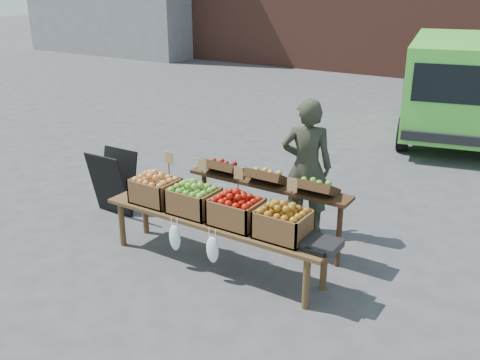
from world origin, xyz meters
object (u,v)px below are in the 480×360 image
Objects in this scene: crate_red_apples at (236,212)px; vendor at (306,167)px; crate_russet_pears at (194,201)px; chalkboard_sign at (113,182)px; crate_golden_apples at (155,191)px; delivery_van at (458,89)px; crate_green_apples at (283,224)px; display_bench at (215,242)px; back_table at (267,205)px; weighing_scale at (322,244)px.

vendor is at bearing 83.58° from crate_red_apples.
chalkboard_sign is at bearing 165.53° from crate_russet_pears.
delivery_van is at bearing 75.23° from crate_golden_apples.
crate_green_apples is at bearing 0.00° from crate_red_apples.
chalkboard_sign is 0.32× the size of display_bench.
back_table is at bearing -109.17° from delivery_van.
crate_russet_pears is at bearing -112.59° from delivery_van.
crate_golden_apples is 1.00× the size of crate_russet_pears.
crate_red_apples is at bearing 180.00° from weighing_scale.
delivery_van is 8.59× the size of crate_red_apples.
display_bench is 1.29m from weighing_scale.
crate_red_apples is at bearing 0.00° from crate_golden_apples.
chalkboard_sign is at bearing -126.90° from delivery_van.
back_table is at bearing 93.49° from crate_red_apples.
chalkboard_sign is 3.25m from weighing_scale.
crate_green_apples is (0.82, 0.00, 0.42)m from display_bench.
delivery_van reaches higher than vendor.
chalkboard_sign is 1.74× the size of crate_golden_apples.
crate_golden_apples is at bearing 180.00° from display_bench.
vendor is at bearing 19.07° from chalkboard_sign.
crate_red_apples is 1.00× the size of crate_green_apples.
crate_green_apples is at bearing -103.49° from delivery_van.
delivery_van reaches higher than display_bench.
chalkboard_sign is 2.84m from crate_green_apples.
back_table is at bearing 34.29° from crate_golden_apples.
vendor is 1.34m from crate_red_apples.
weighing_scale is at bearing -35.24° from back_table.
crate_green_apples reaches higher than display_bench.
vendor is at bearing 62.14° from crate_russet_pears.
crate_red_apples is at bearing 0.00° from display_bench.
back_table is at bearing 144.76° from weighing_scale.
delivery_van reaches higher than crate_green_apples.
crate_golden_apples is 2.08m from weighing_scale.
crate_green_apples is (1.10, 0.00, 0.00)m from crate_russet_pears.
delivery_van is 5.55m from vendor.
crate_green_apples is at bearing -10.13° from chalkboard_sign.
chalkboard_sign is (-2.39, -0.89, -0.41)m from vendor.
crate_red_apples reaches higher than weighing_scale.
delivery_van reaches higher than crate_red_apples.
delivery_van is 6.18m from back_table.
weighing_scale is at bearing -99.93° from delivery_van.
crate_russet_pears is 1.00× the size of crate_red_apples.
crate_green_apples reaches higher than weighing_scale.
display_bench is (-0.98, -6.84, -0.68)m from delivery_van.
crate_green_apples is at bearing 180.00° from weighing_scale.
crate_golden_apples is at bearing 22.94° from vendor.
vendor reaches higher than display_bench.
crate_golden_apples is (-1.06, -0.72, 0.19)m from back_table.
crate_red_apples is (0.04, -0.72, 0.19)m from back_table.
crate_golden_apples and crate_green_apples have the same top height.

